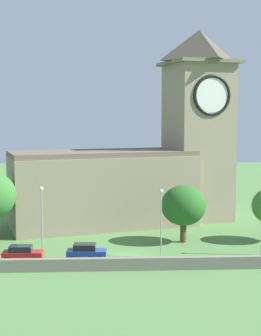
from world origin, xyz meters
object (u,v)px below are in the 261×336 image
(car_blue, at_px, (86,252))
(streetlamp_central, at_px, (161,213))
(church, at_px, (144,160))
(tree_by_tower, at_px, (184,206))
(streetlamp_west_mid, at_px, (42,211))
(car_red, at_px, (22,253))

(car_blue, distance_m, streetlamp_central, 9.22)
(church, relative_size, tree_by_tower, 4.81)
(streetlamp_west_mid, distance_m, tree_by_tower, 17.57)
(streetlamp_west_mid, relative_size, streetlamp_central, 1.02)
(streetlamp_west_mid, xyz_separation_m, tree_by_tower, (16.69, 5.47, -0.56))
(car_red, xyz_separation_m, tree_by_tower, (18.58, 7.64, 3.70))
(car_blue, bearing_deg, tree_by_tower, 33.24)
(streetlamp_west_mid, bearing_deg, car_blue, -24.06)
(car_red, xyz_separation_m, streetlamp_central, (15.07, 0.85, 4.15))
(car_red, distance_m, streetlamp_west_mid, 5.14)
(streetlamp_west_mid, distance_m, streetlamp_central, 13.25)
(church, distance_m, streetlamp_west_mid, 22.16)
(car_blue, bearing_deg, streetlamp_central, 6.24)
(car_blue, xyz_separation_m, tree_by_tower, (11.73, 7.69, 3.64))
(car_red, bearing_deg, streetlamp_central, 3.24)
(car_blue, distance_m, tree_by_tower, 14.49)
(church, bearing_deg, streetlamp_west_mid, -125.67)
(car_red, relative_size, car_blue, 1.00)
(car_red, distance_m, car_blue, 6.85)
(car_red, height_order, car_blue, car_blue)
(car_red, xyz_separation_m, streetlamp_west_mid, (1.89, 2.17, 4.26))
(car_red, distance_m, streetlamp_central, 15.66)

